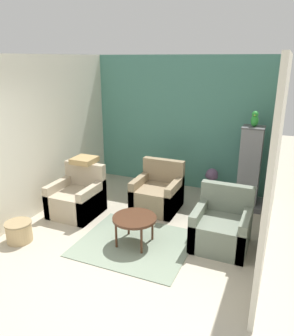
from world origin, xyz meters
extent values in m
plane|color=#B2A893|center=(0.00, 0.00, 0.00)|extent=(20.00, 20.00, 0.00)
cube|color=#4C897A|center=(0.00, 3.77, 1.40)|extent=(4.03, 0.06, 2.80)
cube|color=silver|center=(-1.98, 1.87, 1.40)|extent=(0.06, 3.74, 2.80)
cube|color=silver|center=(1.98, 1.87, 1.40)|extent=(0.06, 3.74, 2.80)
cube|color=gray|center=(0.13, 1.08, 0.01)|extent=(1.69, 1.49, 0.01)
cylinder|color=#472819|center=(0.13, 1.08, 0.44)|extent=(0.67, 0.67, 0.04)
cylinder|color=#472819|center=(-0.08, 0.88, 0.21)|extent=(0.04, 0.04, 0.42)
cylinder|color=#472819|center=(0.34, 0.88, 0.21)|extent=(0.04, 0.04, 0.42)
cylinder|color=#472819|center=(-0.08, 1.29, 0.21)|extent=(0.04, 0.04, 0.42)
cylinder|color=#472819|center=(0.34, 1.29, 0.21)|extent=(0.04, 0.04, 0.42)
cube|color=tan|center=(-1.28, 1.58, 0.22)|extent=(0.81, 0.82, 0.45)
cube|color=tan|center=(-1.28, 1.92, 0.67)|extent=(0.81, 0.14, 0.45)
cube|color=tan|center=(-1.63, 1.58, 0.30)|extent=(0.12, 0.82, 0.60)
cube|color=tan|center=(-0.94, 1.58, 0.30)|extent=(0.12, 0.82, 0.60)
cube|color=slate|center=(1.36, 1.54, 0.22)|extent=(0.81, 0.82, 0.45)
cube|color=slate|center=(1.36, 1.88, 0.67)|extent=(0.81, 0.14, 0.45)
cube|color=slate|center=(1.01, 1.54, 0.30)|extent=(0.12, 0.82, 0.60)
cube|color=slate|center=(1.70, 1.54, 0.30)|extent=(0.12, 0.82, 0.60)
cube|color=#8E7A5B|center=(-0.01, 2.36, 0.22)|extent=(0.81, 0.82, 0.45)
cube|color=#8E7A5B|center=(-0.01, 2.70, 0.67)|extent=(0.81, 0.14, 0.45)
cube|color=#8E7A5B|center=(-0.36, 2.36, 0.30)|extent=(0.12, 0.82, 0.60)
cube|color=#8E7A5B|center=(0.34, 2.36, 0.30)|extent=(0.12, 0.82, 0.60)
cube|color=#555559|center=(1.53, 3.19, 0.05)|extent=(0.60, 0.60, 0.09)
cube|color=gray|center=(1.53, 3.19, 0.81)|extent=(0.38, 0.38, 1.44)
cube|color=#555559|center=(1.53, 3.19, 1.55)|extent=(0.40, 0.40, 0.03)
ellipsoid|color=green|center=(1.53, 3.19, 1.67)|extent=(0.13, 0.16, 0.21)
sphere|color=green|center=(1.53, 3.17, 1.79)|extent=(0.11, 0.11, 0.11)
cone|color=gold|center=(1.53, 3.12, 1.78)|extent=(0.05, 0.05, 0.05)
cone|color=green|center=(1.53, 3.26, 1.65)|extent=(0.07, 0.13, 0.18)
cylinder|color=#66605B|center=(0.80, 3.36, 0.10)|extent=(0.30, 0.30, 0.21)
cylinder|color=brown|center=(0.80, 3.36, 0.30)|extent=(0.04, 0.04, 0.19)
sphere|color=#664C6B|center=(0.80, 3.36, 0.49)|extent=(0.24, 0.24, 0.24)
sphere|color=#664C6B|center=(0.73, 3.38, 0.44)|extent=(0.15, 0.15, 0.15)
sphere|color=#664C6B|center=(0.86, 3.34, 0.46)|extent=(0.13, 0.13, 0.13)
cylinder|color=tan|center=(-1.56, 0.44, 0.16)|extent=(0.39, 0.39, 0.32)
cylinder|color=#957E57|center=(-1.56, 0.44, 0.31)|extent=(0.41, 0.41, 0.02)
cube|color=tan|center=(-1.28, 1.92, 0.94)|extent=(0.41, 0.41, 0.10)
camera|label=1|loc=(2.06, -2.91, 2.74)|focal=35.00mm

